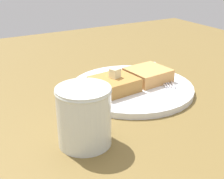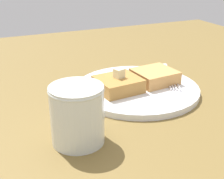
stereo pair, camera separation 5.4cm
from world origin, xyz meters
TOP-DOWN VIEW (x-y plane):
  - table_surface at (0.00, 0.00)cm, footprint 127.24×127.24cm
  - plate at (1.97, 4.50)cm, footprint 25.53×25.53cm
  - toast_slice_left at (-2.46, 4.05)cm, footprint 8.94×8.44cm
  - toast_slice_middle at (6.41, 4.96)cm, footprint 8.94×8.44cm
  - butter_pat_primary at (-2.20, 4.21)cm, footprint 2.28×2.16cm
  - fork at (10.80, 5.60)cm, footprint 7.98×15.14cm
  - syrup_jar at (-14.85, -8.58)cm, footprint 8.16×8.16cm

SIDE VIEW (x-z plane):
  - table_surface at x=0.00cm, z-range 0.00..2.29cm
  - plate at x=1.97cm, z-range 2.37..3.57cm
  - fork at x=10.80cm, z-range 3.49..3.85cm
  - toast_slice_left at x=-2.46cm, z-range 3.49..6.16cm
  - toast_slice_middle at x=6.41cm, z-range 3.49..6.16cm
  - syrup_jar at x=-14.85cm, z-range 1.85..10.86cm
  - butter_pat_primary at x=-2.20cm, z-range 6.16..8.00cm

